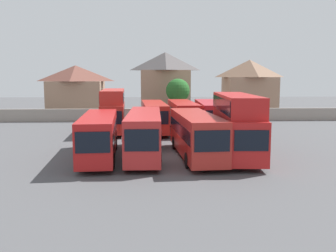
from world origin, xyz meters
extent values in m
plane|color=#4C4C4F|center=(0.00, 18.00, 0.00)|extent=(140.00, 140.00, 0.00)
cube|color=gray|center=(0.00, 23.62, 0.90)|extent=(56.00, 0.50, 1.80)
cube|color=#B21818|center=(-5.44, -0.35, 1.85)|extent=(3.16, 11.06, 2.98)
cube|color=black|center=(-5.08, -5.82, 2.20)|extent=(2.14, 0.22, 1.34)
cube|color=black|center=(-5.44, -0.35, 2.20)|extent=(3.14, 10.19, 0.94)
cylinder|color=black|center=(-4.10, -3.65, 0.55)|extent=(0.37, 1.12, 1.10)
cylinder|color=black|center=(-6.33, -3.81, 0.55)|extent=(0.37, 1.12, 1.10)
cylinder|color=black|center=(-4.56, 3.10, 0.55)|extent=(0.37, 1.12, 1.10)
cylinder|color=black|center=(-6.79, 2.95, 0.55)|extent=(0.37, 1.12, 1.10)
cube|color=red|center=(-1.98, 0.22, 1.92)|extent=(2.60, 11.77, 3.12)
cube|color=black|center=(-2.05, -5.67, 2.29)|extent=(2.16, 0.11, 1.40)
cube|color=black|center=(-1.98, 0.22, 2.29)|extent=(2.62, 10.83, 0.98)
cylinder|color=black|center=(-0.89, -3.43, 0.55)|extent=(0.31, 1.10, 1.10)
cylinder|color=black|center=(-3.15, -3.40, 0.55)|extent=(0.31, 1.10, 1.10)
cylinder|color=black|center=(-0.81, 3.85, 0.55)|extent=(0.31, 1.10, 1.10)
cylinder|color=black|center=(-3.07, 3.87, 0.55)|extent=(0.31, 1.10, 1.10)
cube|color=#AD261F|center=(1.99, -0.29, 1.88)|extent=(3.32, 11.30, 3.04)
cube|color=black|center=(2.36, -5.87, 2.24)|extent=(2.28, 0.23, 1.37)
cube|color=black|center=(1.99, -0.29, 2.24)|extent=(3.30, 10.41, 0.96)
cylinder|color=black|center=(3.41, -3.66, 0.55)|extent=(0.37, 1.12, 1.10)
cylinder|color=black|center=(1.03, -3.82, 0.55)|extent=(0.37, 1.12, 1.10)
cylinder|color=black|center=(2.95, 3.24, 0.55)|extent=(0.37, 1.12, 1.10)
cylinder|color=black|center=(0.58, 3.08, 0.55)|extent=(0.37, 1.12, 1.10)
cube|color=red|center=(5.21, -0.18, 1.86)|extent=(3.10, 11.07, 3.00)
cube|color=black|center=(4.91, -5.66, 2.22)|extent=(2.19, 0.20, 1.35)
cube|color=black|center=(5.21, -0.18, 2.22)|extent=(3.09, 10.19, 0.94)
cube|color=red|center=(5.23, 0.09, 4.11)|extent=(3.02, 10.52, 1.51)
cube|color=black|center=(5.23, 0.09, 4.11)|extent=(3.08, 9.98, 1.06)
cylinder|color=black|center=(6.17, -3.63, 0.55)|extent=(0.36, 1.11, 1.10)
cylinder|color=black|center=(3.88, -3.50, 0.55)|extent=(0.36, 1.11, 1.10)
cylinder|color=black|center=(6.55, 3.14, 0.55)|extent=(0.36, 1.11, 1.10)
cylinder|color=black|center=(4.26, 3.27, 0.55)|extent=(0.36, 1.11, 1.10)
cube|color=red|center=(-5.76, 13.84, 1.83)|extent=(3.09, 10.94, 2.95)
cube|color=black|center=(-5.43, 8.42, 2.19)|extent=(2.15, 0.21, 1.33)
cube|color=black|center=(-5.76, 13.84, 2.19)|extent=(3.08, 10.08, 0.93)
cube|color=red|center=(-5.78, 14.11, 4.05)|extent=(3.01, 10.40, 1.48)
cube|color=black|center=(-5.78, 14.11, 4.05)|extent=(3.07, 9.87, 1.04)
cylinder|color=black|center=(-4.44, 10.56, 0.55)|extent=(0.37, 1.12, 1.10)
cylinder|color=black|center=(-6.68, 10.42, 0.55)|extent=(0.37, 1.12, 1.10)
cylinder|color=black|center=(-4.84, 17.25, 0.55)|extent=(0.37, 1.12, 1.10)
cylinder|color=black|center=(-7.08, 17.12, 0.55)|extent=(0.37, 1.12, 1.10)
cube|color=#B2231C|center=(-1.12, 13.65, 1.84)|extent=(3.11, 11.26, 2.97)
cube|color=black|center=(-0.77, 8.08, 2.20)|extent=(2.14, 0.21, 1.34)
cube|color=black|center=(-1.12, 13.65, 2.20)|extent=(3.10, 10.37, 0.94)
cylinder|color=black|center=(0.21, 10.28, 0.55)|extent=(0.37, 1.12, 1.10)
cylinder|color=black|center=(-2.02, 10.14, 0.55)|extent=(0.37, 1.12, 1.10)
cylinder|color=black|center=(-0.21, 17.17, 0.55)|extent=(0.37, 1.12, 1.10)
cylinder|color=black|center=(-2.45, 17.03, 0.55)|extent=(0.37, 1.12, 1.10)
cube|color=#B41B19|center=(2.21, 13.95, 1.87)|extent=(3.00, 11.29, 3.02)
cube|color=black|center=(2.45, 8.34, 2.23)|extent=(2.22, 0.17, 1.36)
cube|color=black|center=(2.21, 13.95, 2.23)|extent=(3.00, 10.40, 0.95)
cylinder|color=black|center=(3.52, 10.54, 0.55)|extent=(0.35, 1.11, 1.10)
cylinder|color=black|center=(1.20, 10.44, 0.55)|extent=(0.35, 1.11, 1.10)
cylinder|color=black|center=(3.22, 17.47, 0.55)|extent=(0.35, 1.11, 1.10)
cylinder|color=black|center=(0.90, 17.37, 0.55)|extent=(0.35, 1.11, 1.10)
cube|color=#B21E26|center=(5.27, 13.76, 1.87)|extent=(2.76, 11.28, 3.03)
cube|color=black|center=(5.11, 8.14, 2.24)|extent=(2.14, 0.14, 1.36)
cube|color=black|center=(5.27, 13.76, 2.24)|extent=(2.78, 10.38, 0.95)
cylinder|color=black|center=(6.29, 10.25, 0.55)|extent=(0.33, 1.11, 1.10)
cylinder|color=black|center=(4.05, 10.32, 0.55)|extent=(0.33, 1.11, 1.10)
cylinder|color=black|center=(6.49, 17.20, 0.55)|extent=(0.33, 1.11, 1.10)
cylinder|color=black|center=(4.26, 17.26, 0.55)|extent=(0.33, 1.11, 1.10)
cube|color=#9E7A60|center=(-13.73, 33.05, 2.78)|extent=(8.60, 6.37, 5.56)
pyramid|color=brown|center=(-13.73, 33.05, 6.84)|extent=(9.03, 6.68, 2.56)
cube|color=#9E7A60|center=(0.89, 32.60, 3.66)|extent=(7.82, 6.07, 7.33)
pyramid|color=#514C4C|center=(0.89, 32.60, 8.78)|extent=(8.21, 6.37, 2.91)
cube|color=#9E7A60|center=(15.15, 33.67, 3.11)|extent=(8.00, 7.53, 6.21)
pyramid|color=brown|center=(15.15, 33.67, 7.66)|extent=(8.40, 7.90, 2.89)
cylinder|color=brown|center=(2.51, 26.12, 1.50)|extent=(0.59, 0.59, 3.01)
sphere|color=#235B23|center=(2.51, 26.12, 4.24)|extent=(3.53, 3.53, 3.53)
camera|label=1|loc=(-1.45, -28.57, 6.22)|focal=39.64mm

